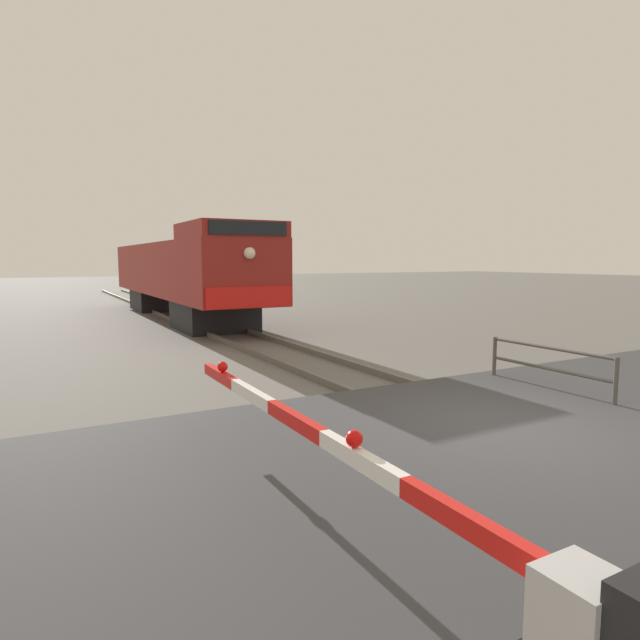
# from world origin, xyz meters

# --- Properties ---
(ground_plane) EXTENTS (160.00, 160.00, 0.00)m
(ground_plane) POSITION_xyz_m (0.00, 0.00, 0.00)
(ground_plane) COLOR #605E59
(rail_track_left) EXTENTS (0.08, 80.00, 0.15)m
(rail_track_left) POSITION_xyz_m (-0.72, 0.00, 0.07)
(rail_track_left) COLOR #59544C
(rail_track_left) RESTS_ON ground_plane
(rail_track_right) EXTENTS (0.08, 80.00, 0.15)m
(rail_track_right) POSITION_xyz_m (0.72, 0.00, 0.07)
(rail_track_right) COLOR #59544C
(rail_track_right) RESTS_ON ground_plane
(road_surface) EXTENTS (36.00, 5.93, 0.16)m
(road_surface) POSITION_xyz_m (0.00, 0.00, 0.08)
(road_surface) COLOR #38383A
(road_surface) RESTS_ON ground_plane
(locomotive) EXTENTS (2.89, 16.16, 3.72)m
(locomotive) POSITION_xyz_m (0.00, 17.67, 1.96)
(locomotive) COLOR black
(locomotive) RESTS_ON ground_plane
(crossing_gate) EXTENTS (0.36, 6.41, 1.19)m
(crossing_gate) POSITION_xyz_m (-3.66, -2.69, 0.75)
(crossing_gate) COLOR silver
(crossing_gate) RESTS_ON ground_plane
(guard_railing) EXTENTS (0.08, 2.67, 0.95)m
(guard_railing) POSITION_xyz_m (2.51, 1.34, 0.62)
(guard_railing) COLOR #4C4742
(guard_railing) RESTS_ON ground_plane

